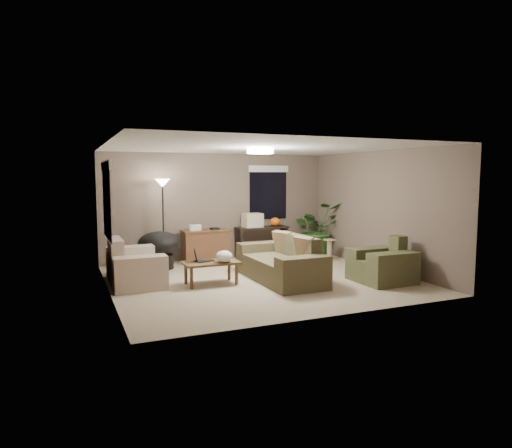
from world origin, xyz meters
name	(u,v)px	position (x,y,z in m)	size (l,w,h in m)	color
room_shell	(260,214)	(0.00, 0.00, 1.25)	(5.50, 5.50, 5.50)	tan
main_sofa	(282,265)	(0.37, -0.18, 0.29)	(0.95, 2.20, 0.85)	brown
throw_pillows	(294,245)	(0.63, -0.18, 0.65)	(0.37, 1.40, 0.47)	#8C7251
loveseat	(133,267)	(-2.27, 0.64, 0.30)	(0.90, 1.60, 0.85)	beige
armchair	(382,266)	(2.04, -1.06, 0.30)	(0.95, 1.00, 0.85)	#444529
coffee_table	(211,265)	(-0.98, -0.01, 0.36)	(1.00, 0.55, 0.42)	brown
laptop	(200,258)	(-1.15, 0.09, 0.48)	(0.41, 0.31, 0.24)	black
plastic_bag	(224,256)	(-0.78, -0.16, 0.53)	(0.31, 0.28, 0.21)	white
desk	(206,246)	(-0.43, 2.13, 0.38)	(1.10, 0.50, 0.75)	brown
desk_papers	(199,228)	(-0.59, 2.12, 0.80)	(0.68, 0.27, 0.12)	silver
console_table	(262,240)	(1.00, 2.19, 0.44)	(1.30, 0.40, 0.75)	black
pumpkin	(275,222)	(1.35, 2.19, 0.86)	(0.26, 0.26, 0.21)	orange
cardboard_box	(252,220)	(0.75, 2.19, 0.92)	(0.45, 0.33, 0.33)	beige
papasan_chair	(159,247)	(-1.56, 1.81, 0.47)	(0.91, 0.91, 0.80)	black
floor_lamp	(163,193)	(-1.41, 2.06, 1.60)	(0.32, 0.32, 1.91)	black
ceiling_fixture	(260,151)	(0.00, 0.00, 2.44)	(0.50, 0.50, 0.10)	white
houseplant	(316,235)	(2.34, 1.90, 0.52)	(1.19, 1.33, 1.04)	#2D5923
cat_scratching_post	(330,251)	(2.30, 1.20, 0.21)	(0.32, 0.32, 0.50)	tan
window_left	(106,187)	(-2.73, 0.30, 1.78)	(0.05, 1.56, 1.33)	black
window_back	(268,184)	(1.30, 2.48, 1.79)	(1.06, 0.05, 1.33)	black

